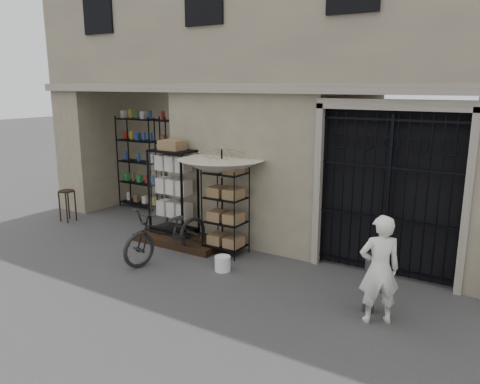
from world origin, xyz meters
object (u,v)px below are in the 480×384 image
Objects in this scene: wooden_stool at (67,205)px; wire_rack at (226,212)px; bicycle at (168,258)px; white_bucket at (223,263)px; market_umbrella at (222,163)px; steel_bollard at (370,283)px; display_cabinet at (173,196)px; shopkeeper at (376,321)px.

wire_rack is at bearing 2.67° from wooden_stool.
bicycle is (-0.80, -0.83, -0.86)m from wire_rack.
white_bucket is at bearing 11.72° from bicycle.
wooden_stool is at bearing -179.51° from bicycle.
bicycle is at bearing -121.22° from market_umbrella.
bicycle is 4.03m from steel_bollard.
wooden_stool is 0.86× the size of steel_bollard.
market_umbrella is at bearing 11.04° from display_cabinet.
wire_rack is 0.98m from market_umbrella.
steel_bollard is (2.73, -0.14, 0.32)m from white_bucket.
wooden_stool is (-3.78, 0.62, 0.41)m from bicycle.
wooden_stool is at bearing -170.08° from wire_rack.
display_cabinet reaches higher than shopkeeper.
steel_bollard reaches higher than white_bucket.
wire_rack is at bearing 4.40° from display_cabinet.
wooden_stool is 0.49× the size of shopkeeper.
steel_bollard is (3.39, -1.09, -1.34)m from market_umbrella.
display_cabinet is at bearing 154.04° from white_bucket.
bicycle is (-0.61, -1.00, -1.80)m from market_umbrella.
steel_bollard is (7.78, -0.71, 0.04)m from wooden_stool.
wire_rack is at bearing -52.09° from shopkeeper.
display_cabinet reaches higher than bicycle.
market_umbrella is 3.18× the size of wooden_stool.
shopkeeper is at bearing -20.30° from market_umbrella.
bicycle reaches higher than white_bucket.
wooden_stool is (-3.12, -0.36, -0.56)m from display_cabinet.
market_umbrella is at bearing 4.96° from wooden_stool.
display_cabinet is 0.79× the size of market_umbrella.
wooden_stool is at bearing 173.50° from white_bucket.
market_umbrella reaches higher than white_bucket.
display_cabinet is 5.11m from shopkeeper.
wire_rack is at bearing 163.86° from steel_bollard.
shopkeeper is at bearing -11.64° from wire_rack.
steel_bollard is 0.54m from shopkeeper.
steel_bollard is (4.66, -1.07, -0.51)m from display_cabinet.
white_bucket is 0.14× the size of bicycle.
wooden_stool is 8.04m from shopkeeper.
white_bucket is (1.93, -0.94, -0.83)m from display_cabinet.
wooden_stool is at bearing -39.96° from shopkeeper.
market_umbrella reaches higher than wire_rack.
bicycle is (-1.27, -0.04, -0.14)m from white_bucket.
bicycle is at bearing -9.29° from wooden_stool.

